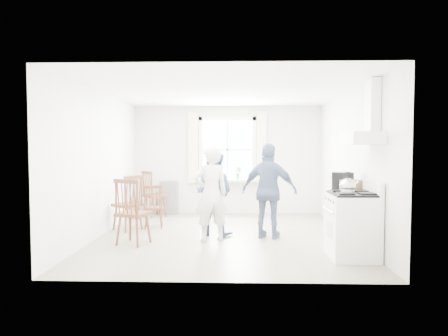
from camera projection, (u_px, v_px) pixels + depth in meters
room_shell at (224, 164)px, 7.18m from camera, size 4.62×5.12×2.64m
window_assembly at (227, 153)px, 9.61m from camera, size 1.88×0.24×1.70m
range_hood at (365, 127)px, 5.73m from camera, size 0.45×0.76×0.94m
shelf_unit at (169, 197)px, 9.59m from camera, size 0.40×0.30×0.80m
gas_stove at (352, 225)px, 5.81m from camera, size 0.68×0.76×1.12m
kettle at (348, 186)px, 5.72m from camera, size 0.22×0.22×0.31m
low_cabinet at (344, 218)px, 6.51m from camera, size 0.50×0.55×0.90m
stereo_stack at (342, 182)px, 6.47m from camera, size 0.40×0.37×0.30m
cardboard_box at (352, 186)px, 6.27m from camera, size 0.37×0.32×0.20m
windsor_chair_a at (153, 202)px, 7.85m from camera, size 0.42×0.41×0.87m
windsor_chair_b at (129, 205)px, 6.50m from camera, size 0.59×0.58×1.11m
windsor_chair_c at (131, 197)px, 7.68m from camera, size 0.62×0.63×1.08m
person_left at (211, 194)px, 6.81m from camera, size 0.76×0.76×1.63m
person_mid at (214, 193)px, 7.31m from camera, size 0.97×0.97×1.53m
person_right at (269, 191)px, 7.03m from camera, size 1.25×1.25×1.68m
potted_plant at (238, 173)px, 9.54m from camera, size 0.19×0.19×0.29m
windsor_chair_d at (150, 189)px, 9.19m from camera, size 0.63×0.63×1.07m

